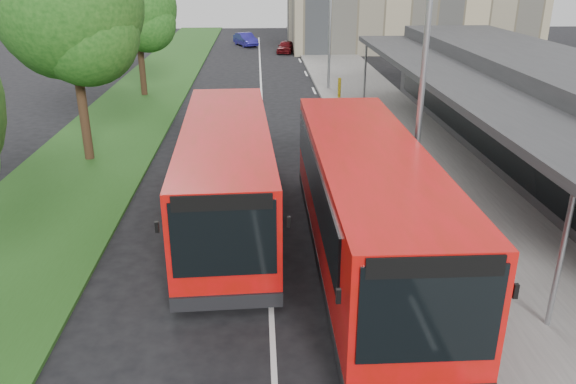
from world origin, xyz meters
The scene contains 16 objects.
ground centered at (0.00, 0.00, 0.00)m, with size 120.00×120.00×0.00m, color black.
pavement centered at (6.00, 20.00, 0.07)m, with size 5.00×80.00×0.15m, color slate.
grass_verge centered at (-7.00, 20.00, 0.05)m, with size 5.00×80.00×0.10m, color #224B18.
lane_centre_line centered at (0.00, 15.00, 0.01)m, with size 0.12×70.00×0.01m, color silver.
kerb_dashes centered at (3.30, 19.00, 0.01)m, with size 0.12×56.00×0.01m.
station_building centered at (10.86, 8.00, 2.04)m, with size 7.70×26.00×4.00m.
tree_mid centered at (-7.01, 9.05, 5.60)m, with size 5.39×5.39×8.67m.
tree_far centered at (-7.01, 21.05, 4.75)m, with size 4.59×4.59×7.36m.
lamp_post_near centered at (4.12, 2.00, 4.72)m, with size 1.44×0.28×8.00m.
lamp_post_far centered at (4.12, 22.00, 4.72)m, with size 1.44×0.28×8.00m.
bus_main centered at (2.52, 0.26, 1.61)m, with size 3.02×11.14×3.15m.
bus_second centered at (-1.17, 3.07, 1.53)m, with size 3.08×10.63×2.98m.
litter_bin centered at (5.44, 9.58, 0.54)m, with size 0.43×0.43×0.78m, color #371E16.
bollard centered at (4.51, 19.37, 0.71)m, with size 0.18×0.18×1.13m, color yellow.
car_near centered at (2.34, 38.44, 0.54)m, with size 1.27×3.15×1.07m, color #5B0D11.
car_far centered at (-1.30, 43.36, 0.62)m, with size 1.30×3.74×1.23m, color navy.
Camera 1 is at (-0.20, -12.77, 7.29)m, focal length 35.00 mm.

